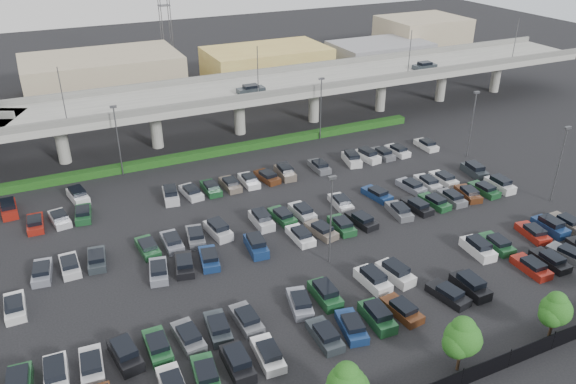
# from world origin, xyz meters

# --- Properties ---
(ground) EXTENTS (280.00, 280.00, 0.00)m
(ground) POSITION_xyz_m (0.00, 0.00, 0.00)
(ground) COLOR black
(overpass) EXTENTS (150.00, 13.00, 15.80)m
(overpass) POSITION_xyz_m (-0.22, 31.97, 6.97)
(overpass) COLOR gray
(overpass) RESTS_ON ground
(hedge) EXTENTS (66.00, 1.60, 1.10)m
(hedge) POSITION_xyz_m (0.00, 25.00, 0.55)
(hedge) COLOR #113A11
(hedge) RESTS_ON ground
(fence) EXTENTS (70.00, 0.10, 2.00)m
(fence) POSITION_xyz_m (-0.05, -28.00, 0.90)
(fence) COLOR black
(fence) RESTS_ON ground
(tree_row) EXTENTS (65.07, 3.66, 5.94)m
(tree_row) POSITION_xyz_m (0.70, -26.53, 3.52)
(tree_row) COLOR #332316
(tree_row) RESTS_ON ground
(parked_cars) EXTENTS (63.13, 41.68, 1.67)m
(parked_cars) POSITION_xyz_m (-0.73, -3.69, 0.61)
(parked_cars) COLOR black
(parked_cars) RESTS_ON ground
(light_poles) EXTENTS (66.90, 48.38, 10.30)m
(light_poles) POSITION_xyz_m (-4.13, 2.00, 6.24)
(light_poles) COLOR #4B4C50
(light_poles) RESTS_ON ground
(distant_buildings) EXTENTS (138.00, 24.00, 9.00)m
(distant_buildings) POSITION_xyz_m (12.38, 61.81, 3.74)
(distant_buildings) COLOR gray
(distant_buildings) RESTS_ON ground
(comm_tower) EXTENTS (2.40, 2.40, 30.00)m
(comm_tower) POSITION_xyz_m (4.00, 74.00, 15.61)
(comm_tower) COLOR #4B4C50
(comm_tower) RESTS_ON ground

